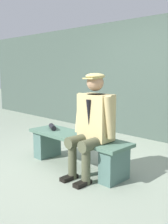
# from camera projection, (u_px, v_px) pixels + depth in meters

# --- Properties ---
(ground_plane) EXTENTS (30.00, 30.00, 0.00)m
(ground_plane) POSITION_uv_depth(u_px,v_px,m) (77.00, 167.00, 3.76)
(ground_plane) COLOR gray
(bench) EXTENTS (1.66, 0.47, 0.47)m
(bench) POSITION_uv_depth(u_px,v_px,m) (77.00, 147.00, 3.71)
(bench) COLOR #4A6B5A
(bench) RESTS_ON ground
(seated_man) EXTENTS (0.61, 0.62, 1.34)m
(seated_man) POSITION_uv_depth(u_px,v_px,m) (93.00, 121.00, 3.34)
(seated_man) COLOR tan
(seated_man) RESTS_ON ground
(rolled_magazine) EXTENTS (0.23, 0.17, 0.08)m
(rolled_magazine) POSITION_uv_depth(u_px,v_px,m) (52.00, 127.00, 4.03)
(rolled_magazine) COLOR black
(rolled_magazine) RESTS_ON bench
(stadium_wall) EXTENTS (12.00, 0.24, 2.39)m
(stadium_wall) POSITION_uv_depth(u_px,v_px,m) (157.00, 79.00, 5.10)
(stadium_wall) COLOR #3F4F46
(stadium_wall) RESTS_ON ground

